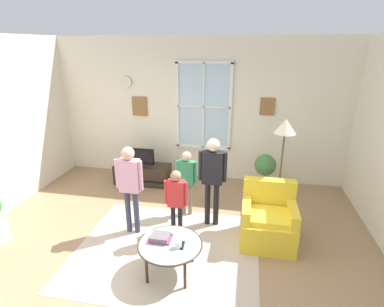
% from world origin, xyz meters
% --- Properties ---
extents(ground_plane, '(6.55, 5.96, 0.02)m').
position_xyz_m(ground_plane, '(0.00, 0.00, -0.01)').
color(ground_plane, '#9E7A56').
extents(back_wall, '(5.95, 0.17, 2.90)m').
position_xyz_m(back_wall, '(0.00, 2.74, 1.46)').
color(back_wall, silver).
rests_on(back_wall, ground_plane).
extents(area_rug, '(2.54, 2.14, 0.01)m').
position_xyz_m(area_rug, '(-0.00, 0.09, 0.00)').
color(area_rug, '#C6B29E').
rests_on(area_rug, ground_plane).
extents(tv_stand, '(1.14, 0.45, 0.40)m').
position_xyz_m(tv_stand, '(-1.07, 2.12, 0.20)').
color(tv_stand, '#2D2319').
rests_on(tv_stand, ground_plane).
extents(television, '(0.52, 0.08, 0.35)m').
position_xyz_m(television, '(-1.07, 2.11, 0.59)').
color(television, '#4C4C4C').
rests_on(television, tv_stand).
extents(armchair, '(0.76, 0.74, 0.87)m').
position_xyz_m(armchair, '(1.39, 0.59, 0.33)').
color(armchair, yellow).
rests_on(armchair, ground_plane).
extents(coffee_table, '(0.81, 0.81, 0.43)m').
position_xyz_m(coffee_table, '(0.16, -0.32, 0.40)').
color(coffee_table, '#99B2B7').
rests_on(coffee_table, ground_plane).
extents(book_stack, '(0.27, 0.20, 0.07)m').
position_xyz_m(book_stack, '(0.02, -0.27, 0.47)').
color(book_stack, '#BB3D75').
rests_on(book_stack, coffee_table).
extents(cup, '(0.08, 0.08, 0.10)m').
position_xyz_m(cup, '(0.28, -0.38, 0.48)').
color(cup, white).
rests_on(cup, coffee_table).
extents(remote_near_books, '(0.09, 0.14, 0.02)m').
position_xyz_m(remote_near_books, '(0.12, -0.22, 0.44)').
color(remote_near_books, black).
rests_on(remote_near_books, coffee_table).
extents(remote_near_cup, '(0.05, 0.14, 0.02)m').
position_xyz_m(remote_near_cup, '(0.32, -0.34, 0.44)').
color(remote_near_cup, black).
rests_on(remote_near_cup, coffee_table).
extents(person_red_shirt, '(0.33, 0.15, 1.11)m').
position_xyz_m(person_red_shirt, '(0.08, 0.37, 0.69)').
color(person_red_shirt, black).
rests_on(person_red_shirt, ground_plane).
extents(person_green_shirt, '(0.34, 0.15, 1.13)m').
position_xyz_m(person_green_shirt, '(0.08, 1.08, 0.71)').
color(person_green_shirt, '#726656').
rests_on(person_green_shirt, ground_plane).
extents(person_black_shirt, '(0.43, 0.20, 1.44)m').
position_xyz_m(person_black_shirt, '(0.53, 0.86, 0.90)').
color(person_black_shirt, black).
rests_on(person_black_shirt, ground_plane).
extents(person_pink_shirt, '(0.42, 0.19, 1.38)m').
position_xyz_m(person_pink_shirt, '(-0.63, 0.43, 0.87)').
color(person_pink_shirt, '#333851').
rests_on(person_pink_shirt, ground_plane).
extents(potted_plant_by_window, '(0.41, 0.41, 0.76)m').
position_xyz_m(potted_plant_by_window, '(1.40, 2.19, 0.50)').
color(potted_plant_by_window, '#9E6B4C').
rests_on(potted_plant_by_window, ground_plane).
extents(floor_lamp, '(0.32, 0.32, 1.71)m').
position_xyz_m(floor_lamp, '(1.56, 1.19, 1.43)').
color(floor_lamp, black).
rests_on(floor_lamp, ground_plane).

